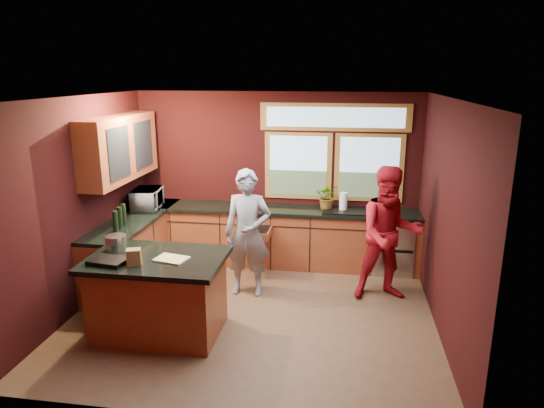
% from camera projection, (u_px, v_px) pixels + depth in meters
% --- Properties ---
extents(floor, '(4.50, 4.50, 0.00)m').
position_uv_depth(floor, '(254.00, 313.00, 6.21)').
color(floor, brown).
rests_on(floor, ground).
extents(room_shell, '(4.52, 4.02, 2.71)m').
position_uv_depth(room_shell, '(211.00, 169.00, 6.14)').
color(room_shell, black).
rests_on(room_shell, ground).
extents(back_counter, '(4.50, 0.64, 0.93)m').
position_uv_depth(back_counter, '(286.00, 236.00, 7.68)').
color(back_counter, brown).
rests_on(back_counter, floor).
extents(left_counter, '(0.64, 2.30, 0.93)m').
position_uv_depth(left_counter, '(135.00, 248.00, 7.19)').
color(left_counter, brown).
rests_on(left_counter, floor).
extents(island, '(1.55, 1.05, 0.95)m').
position_uv_depth(island, '(159.00, 295.00, 5.63)').
color(island, brown).
rests_on(island, floor).
extents(person_grey, '(0.64, 0.43, 1.75)m').
position_uv_depth(person_grey, '(248.00, 233.00, 6.56)').
color(person_grey, slate).
rests_on(person_grey, floor).
extents(person_red, '(1.00, 0.84, 1.82)m').
position_uv_depth(person_red, '(389.00, 234.00, 6.41)').
color(person_red, '#A6131D').
rests_on(person_red, floor).
extents(microwave, '(0.47, 0.62, 0.32)m').
position_uv_depth(microwave, '(147.00, 199.00, 7.48)').
color(microwave, '#999999').
rests_on(microwave, left_counter).
extents(potted_plant, '(0.36, 0.31, 0.40)m').
position_uv_depth(potted_plant, '(328.00, 196.00, 7.47)').
color(potted_plant, '#999999').
rests_on(potted_plant, back_counter).
extents(paper_towel, '(0.12, 0.12, 0.28)m').
position_uv_depth(paper_towel, '(343.00, 202.00, 7.40)').
color(paper_towel, white).
rests_on(paper_towel, back_counter).
extents(cutting_board, '(0.40, 0.32, 0.02)m').
position_uv_depth(cutting_board, '(171.00, 259.00, 5.43)').
color(cutting_board, tan).
rests_on(cutting_board, island).
extents(stock_pot, '(0.24, 0.24, 0.18)m').
position_uv_depth(stock_pot, '(116.00, 243.00, 5.71)').
color(stock_pot, silver).
rests_on(stock_pot, island).
extents(paper_bag, '(0.18, 0.16, 0.18)m').
position_uv_depth(paper_bag, '(134.00, 257.00, 5.27)').
color(paper_bag, brown).
rests_on(paper_bag, island).
extents(black_tray, '(0.43, 0.33, 0.05)m').
position_uv_depth(black_tray, '(109.00, 261.00, 5.33)').
color(black_tray, black).
rests_on(black_tray, island).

